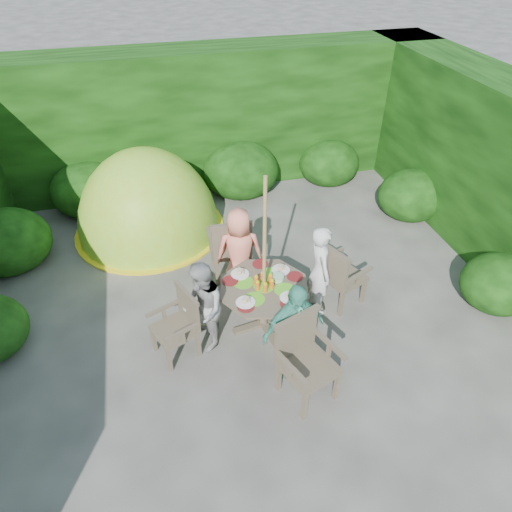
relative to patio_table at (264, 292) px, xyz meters
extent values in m
plane|color=#46433F|center=(-0.09, 0.25, -0.57)|extent=(60.00, 60.00, 0.00)
cube|color=black|center=(-0.09, 4.25, 0.68)|extent=(9.00, 1.00, 2.50)
cylinder|color=#473D2E|center=(0.00, 0.00, -0.25)|extent=(0.11, 0.11, 0.64)
cube|color=#473D2E|center=(0.00, 0.00, -0.54)|extent=(0.85, 0.23, 0.06)
cube|color=#473D2E|center=(0.00, 0.00, -0.54)|extent=(0.23, 0.85, 0.06)
cylinder|color=#473D2E|center=(0.00, 0.00, 0.09)|extent=(1.35, 1.35, 0.04)
cylinder|color=#5DC521|center=(-0.18, -0.20, 0.11)|extent=(0.26, 0.26, 0.00)
cylinder|color=#5DC521|center=(0.23, -0.13, 0.11)|extent=(0.26, 0.26, 0.00)
cylinder|color=#5DC521|center=(-0.24, 0.13, 0.11)|extent=(0.26, 0.26, 0.00)
cylinder|color=#5DC521|center=(0.17, 0.20, 0.11)|extent=(0.26, 0.26, 0.00)
cylinder|color=#5DC521|center=(0.00, 0.00, 0.11)|extent=(0.26, 0.26, 0.00)
cylinder|color=white|center=(0.29, 0.24, 0.12)|extent=(0.24, 0.24, 0.01)
cylinder|color=white|center=(-0.24, 0.29, 0.12)|extent=(0.24, 0.24, 0.01)
cylinder|color=white|center=(-0.29, -0.24, 0.12)|extent=(0.24, 0.24, 0.01)
cylinder|color=white|center=(0.24, -0.29, 0.12)|extent=(0.24, 0.24, 0.01)
cylinder|color=red|center=(0.42, 0.07, 0.11)|extent=(0.21, 0.21, 0.01)
cylinder|color=red|center=(0.06, 0.43, 0.11)|extent=(0.21, 0.21, 0.01)
cylinder|color=red|center=(-0.39, 0.19, 0.11)|extent=(0.21, 0.21, 0.01)
cylinder|color=red|center=(-0.31, -0.31, 0.11)|extent=(0.21, 0.21, 0.01)
cylinder|color=red|center=(0.20, -0.38, 0.11)|extent=(0.21, 0.21, 0.01)
cylinder|color=green|center=(0.19, 0.08, 0.14)|extent=(0.17, 0.17, 0.06)
cylinder|color=olive|center=(0.00, 0.00, 0.53)|extent=(0.05, 0.05, 2.20)
cube|color=#473D2E|center=(1.16, 0.20, -0.14)|extent=(0.67, 0.68, 0.05)
cube|color=#473D2E|center=(1.45, 0.08, -0.36)|extent=(0.07, 0.07, 0.42)
cube|color=#473D2E|center=(1.27, 0.49, -0.36)|extent=(0.07, 0.07, 0.42)
cube|color=#473D2E|center=(1.05, -0.09, -0.36)|extent=(0.07, 0.07, 0.42)
cube|color=#473D2E|center=(0.87, 0.31, -0.36)|extent=(0.07, 0.07, 0.42)
cube|color=#473D2E|center=(0.94, 0.10, 0.13)|extent=(0.25, 0.49, 0.50)
cube|color=#473D2E|center=(1.26, -0.04, 0.06)|extent=(0.48, 0.25, 0.04)
cube|color=#473D2E|center=(1.05, 0.44, 0.06)|extent=(0.48, 0.25, 0.04)
cube|color=#473D2E|center=(-1.17, -0.20, -0.18)|extent=(0.60, 0.61, 0.05)
cube|color=#473D2E|center=(-1.43, -0.09, -0.38)|extent=(0.06, 0.06, 0.38)
cube|color=#473D2E|center=(-1.27, -0.46, -0.38)|extent=(0.06, 0.06, 0.38)
cube|color=#473D2E|center=(-1.06, 0.06, -0.38)|extent=(0.06, 0.06, 0.38)
cube|color=#473D2E|center=(-0.91, -0.31, -0.38)|extent=(0.06, 0.06, 0.38)
cube|color=#473D2E|center=(-0.97, -0.11, 0.07)|extent=(0.22, 0.45, 0.45)
cube|color=#473D2E|center=(-1.26, 0.02, 0.00)|extent=(0.44, 0.22, 0.04)
cube|color=#473D2E|center=(-1.08, -0.42, 0.00)|extent=(0.44, 0.22, 0.04)
cube|color=#473D2E|center=(-0.20, 1.16, -0.11)|extent=(0.58, 0.55, 0.05)
cube|color=#473D2E|center=(0.04, 1.39, -0.35)|extent=(0.06, 0.06, 0.45)
cube|color=#473D2E|center=(-0.43, 1.41, -0.35)|extent=(0.06, 0.06, 0.45)
cube|color=#473D2E|center=(0.02, 0.92, -0.35)|extent=(0.06, 0.06, 0.45)
cube|color=#473D2E|center=(-0.45, 0.94, -0.35)|extent=(0.06, 0.06, 0.45)
cube|color=#473D2E|center=(-0.21, 0.91, 0.18)|extent=(0.56, 0.06, 0.53)
cube|color=#473D2E|center=(0.08, 1.15, 0.10)|extent=(0.07, 0.53, 0.04)
cube|color=#473D2E|center=(-0.48, 1.17, 0.10)|extent=(0.07, 0.53, 0.04)
cube|color=#473D2E|center=(0.19, -1.16, -0.12)|extent=(0.69, 0.68, 0.05)
cube|color=#473D2E|center=(0.06, -1.46, -0.35)|extent=(0.07, 0.07, 0.44)
cube|color=#473D2E|center=(0.49, -1.30, -0.35)|extent=(0.07, 0.07, 0.44)
cube|color=#473D2E|center=(-0.10, -1.03, -0.35)|extent=(0.07, 0.07, 0.44)
cube|color=#473D2E|center=(0.33, -0.87, -0.35)|extent=(0.07, 0.07, 0.44)
cube|color=#473D2E|center=(0.11, -0.93, 0.16)|extent=(0.53, 0.23, 0.53)
cube|color=#473D2E|center=(-0.06, -1.26, 0.09)|extent=(0.23, 0.51, 0.04)
cube|color=#473D2E|center=(0.45, -1.07, 0.09)|extent=(0.23, 0.51, 0.04)
imported|color=silver|center=(0.78, 0.13, 0.09)|extent=(0.34, 0.50, 1.32)
imported|color=#9F9D9A|center=(-0.79, -0.14, 0.05)|extent=(0.48, 0.61, 1.24)
imported|color=#FF8669|center=(-0.14, 0.79, 0.09)|extent=(0.70, 0.52, 1.32)
imported|color=#49AA8D|center=(0.13, -0.79, 0.08)|extent=(0.81, 0.46, 1.31)
ellipsoid|color=#A0BE24|center=(-1.31, 2.65, -0.57)|extent=(2.96, 2.96, 2.86)
ellipsoid|color=black|center=(-1.06, 1.88, -0.57)|extent=(0.90, 0.66, 0.98)
cylinder|color=yellow|center=(-1.31, 2.65, -0.55)|extent=(2.50, 2.50, 0.03)
camera|label=1|loc=(-1.14, -4.10, 3.86)|focal=32.00mm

